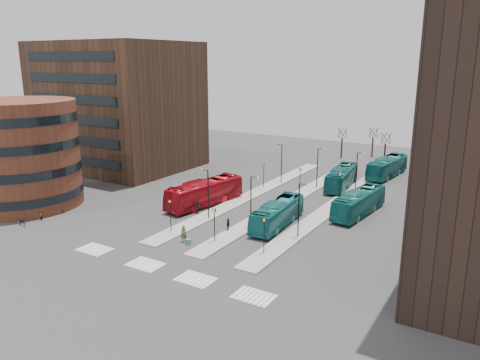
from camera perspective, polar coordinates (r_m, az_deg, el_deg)
The scene contains 23 objects.
ground at distance 43.32m, azimuth -14.11°, elevation -12.11°, with size 160.00×160.00×0.00m, color #313134.
island_left at distance 67.93m, azimuth 1.57°, elevation -1.73°, with size 2.50×45.00×0.15m, color gray.
island_mid at distance 65.29m, azimuth 6.15°, elevation -2.49°, with size 2.50×45.00×0.15m, color gray.
island_right at distance 63.11m, azimuth 11.08°, elevation -3.29°, with size 2.50×45.00×0.15m, color gray.
suitcase at distance 50.31m, azimuth -6.31°, elevation -7.50°, with size 0.49×0.39×0.61m, color #1C3E9B.
red_bus at distance 62.84m, azimuth -4.32°, elevation -1.55°, with size 2.91×12.44×3.47m, color #A20C18.
teal_bus_a at distance 55.18m, azimuth 4.60°, elevation -4.11°, with size 2.53×10.81×3.01m, color #166A70.
teal_bus_b at distance 72.93m, azimuth 12.28°, elevation 0.30°, with size 2.66×11.35×3.16m, color #12595D.
teal_bus_c at distance 60.85m, azimuth 14.31°, elevation -2.67°, with size 2.65×11.31×3.15m, color #166E6C.
teal_bus_d at distance 81.73m, azimuth 17.51°, elevation 1.54°, with size 2.80×11.95×3.33m, color #156969.
traveller at distance 50.81m, azimuth -6.86°, elevation -6.52°, with size 0.68×0.45×1.87m, color #4D5030.
commuter_a at distance 59.84m, azimuth -5.21°, elevation -3.31°, with size 0.80×0.62×1.65m, color black.
commuter_b at distance 53.61m, azimuth -1.46°, elevation -5.47°, with size 0.89×0.37×1.52m, color black.
commuter_c at distance 51.90m, azimuth 1.74°, elevation -6.15°, with size 1.00×0.57×1.55m, color black.
bicycle_near at distance 61.25m, azimuth -25.09°, elevation -4.57°, with size 0.66×1.89×0.99m, color gray.
bicycle_mid at distance 62.56m, azimuth -23.19°, elevation -3.96°, with size 0.49×1.73×1.04m, color gray.
bicycle_far at distance 64.03m, azimuth -21.31°, elevation -3.47°, with size 0.54×1.53×0.81m, color gray.
crosswalk_stripes at distance 44.82m, azimuth -8.82°, elevation -10.87°, with size 22.35×2.40×0.01m.
round_building at distance 68.26m, azimuth -25.21°, elevation 2.93°, with size 15.16×15.16×14.00m.
office_block at distance 87.31m, azimuth -14.56°, elevation 8.76°, with size 25.00×20.12×22.00m.
sign_poles at distance 58.79m, azimuth 2.93°, elevation -1.98°, with size 12.45×22.12×3.65m.
lamp_posts at distance 62.33m, azimuth 5.97°, elevation 0.04°, with size 14.04×20.24×6.12m.
bare_trees at distance 94.35m, azimuth 15.12°, elevation 4.05°, with size 10.97×8.14×5.90m.
Camera 1 is at (28.31, -26.64, 19.12)m, focal length 35.00 mm.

